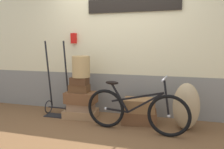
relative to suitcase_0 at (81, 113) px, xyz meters
name	(u,v)px	position (x,y,z in m)	size (l,w,h in m)	color
ground	(104,128)	(0.57, -0.34, -0.10)	(8.79, 5.20, 0.06)	brown
station_building	(118,47)	(0.58, 0.51, 1.22)	(6.79, 0.74, 2.58)	gray
suitcase_0	(81,113)	(0.00, 0.00, 0.00)	(0.61, 0.39, 0.14)	#9E754C
suitcase_1	(81,106)	(0.01, -0.01, 0.14)	(0.45, 0.31, 0.14)	#937051
suitcase_2	(81,97)	(0.02, -0.02, 0.31)	(0.55, 0.35, 0.20)	brown
suitcase_3	(79,88)	(-0.01, -0.03, 0.48)	(0.35, 0.23, 0.14)	brown
suitcase_4	(79,81)	(0.00, -0.05, 0.62)	(0.31, 0.22, 0.14)	#4C2D19
suitcase_5	(139,117)	(1.09, 0.00, 0.04)	(0.58, 0.38, 0.22)	brown
suitcase_6	(140,105)	(1.10, -0.01, 0.25)	(0.53, 0.35, 0.21)	olive
wicker_basket	(81,67)	(0.03, -0.03, 0.88)	(0.32, 0.32, 0.38)	tan
luggage_trolley	(58,97)	(-0.49, 0.01, 0.27)	(0.46, 0.35, 1.41)	black
burlap_sack	(186,106)	(1.84, -0.07, 0.30)	(0.41, 0.35, 0.75)	tan
bicycle	(135,110)	(1.09, -0.39, 0.27)	(1.63, 0.46, 0.88)	black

